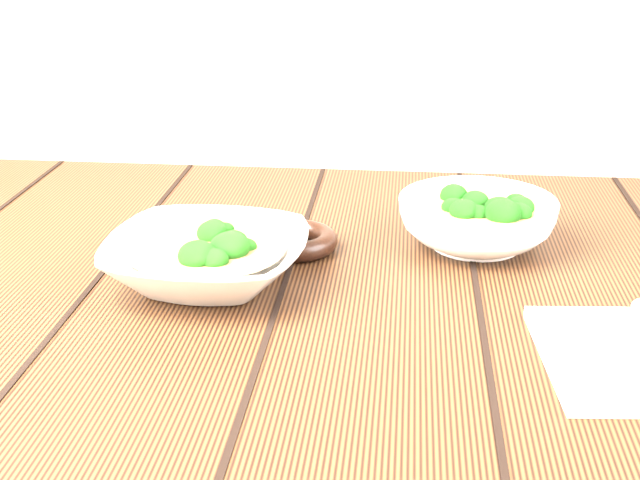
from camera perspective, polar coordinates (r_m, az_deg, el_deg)
table at (r=1.00m, az=-0.89°, el=-8.72°), size 1.20×0.80×0.75m
soup_bowl_front at (r=0.94m, az=-7.24°, el=-1.17°), size 0.22×0.22×0.06m
soup_bowl_back at (r=1.04m, az=10.00°, el=1.25°), size 0.20×0.20×0.07m
trivet at (r=1.02m, az=-1.57°, el=-0.02°), size 0.10×0.10×0.02m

